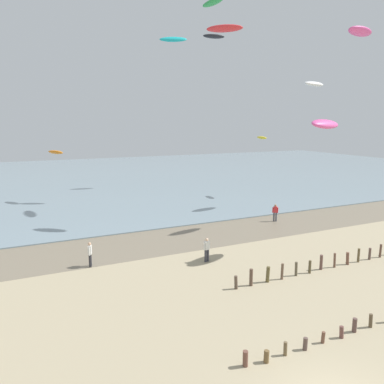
{
  "coord_description": "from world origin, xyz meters",
  "views": [
    {
      "loc": [
        -9.25,
        -7.72,
        9.61
      ],
      "look_at": [
        -0.64,
        10.55,
        5.85
      ],
      "focal_mm": 35.27,
      "sensor_mm": 36.0,
      "label": 1
    }
  ],
  "objects": [
    {
      "name": "kite_aloft_6",
      "position": [
        19.08,
        17.7,
        17.44
      ],
      "size": [
        3.71,
        2.02,
        0.97
      ],
      "primitive_type": "ellipsoid",
      "rotation": [
        0.41,
        0.0,
        3.37
      ],
      "color": "#E54C99"
    },
    {
      "name": "kite_aloft_5",
      "position": [
        19.55,
        32.41,
        7.64
      ],
      "size": [
        0.99,
        2.25,
        0.5
      ],
      "primitive_type": "ellipsoid",
      "rotation": [
        0.24,
        0.0,
        1.46
      ],
      "color": "yellow"
    },
    {
      "name": "kite_aloft_9",
      "position": [
        -4.79,
        39.82,
        6.08
      ],
      "size": [
        2.07,
        2.63,
        0.66
      ],
      "primitive_type": "ellipsoid",
      "rotation": [
        -0.36,
        0.0,
        5.25
      ],
      "color": "orange"
    },
    {
      "name": "kite_aloft_12",
      "position": [
        8.4,
        22.97,
        17.73
      ],
      "size": [
        3.25,
        2.89,
        0.76
      ],
      "primitive_type": "ellipsoid",
      "rotation": [
        -0.25,
        0.0,
        5.62
      ],
      "color": "red"
    },
    {
      "name": "kite_aloft_2",
      "position": [
        10.65,
        29.42,
        21.85
      ],
      "size": [
        1.56,
        3.56,
        0.66
      ],
      "primitive_type": "ellipsoid",
      "rotation": [
        -0.1,
        0.0,
        1.69
      ],
      "color": "green"
    },
    {
      "name": "groyne_near",
      "position": [
        2.62,
        3.52,
        0.3
      ],
      "size": [
        9.29,
        0.38,
        0.68
      ],
      "color": "brown",
      "rests_on": "ground"
    },
    {
      "name": "kite_aloft_3",
      "position": [
        8.65,
        35.42,
        19.15
      ],
      "size": [
        3.4,
        2.39,
        0.93
      ],
      "primitive_type": "ellipsoid",
      "rotation": [
        -0.48,
        0.0,
        2.71
      ],
      "color": "#19B2B7"
    },
    {
      "name": "person_by_waterline",
      "position": [
        -5.18,
        17.01,
        0.92
      ],
      "size": [
        0.32,
        0.55,
        1.71
      ],
      "color": "#232328",
      "rests_on": "ground"
    },
    {
      "name": "groyne_mid",
      "position": [
        11.21,
        9.88,
        0.48
      ],
      "size": [
        19.14,
        0.37,
        1.06
      ],
      "color": "brown",
      "rests_on": "ground"
    },
    {
      "name": "kite_aloft_0",
      "position": [
        21.07,
        25.22,
        13.72
      ],
      "size": [
        3.47,
        1.89,
        0.73
      ],
      "primitive_type": "ellipsoid",
      "rotation": [
        -0.21,
        0.0,
        3.38
      ],
      "color": "white"
    },
    {
      "name": "wet_sand_strip",
      "position": [
        0.0,
        20.11,
        0.0
      ],
      "size": [
        120.0,
        6.65,
        0.01
      ],
      "primitive_type": "cube",
      "color": "#7A6D59",
      "rests_on": "ground"
    },
    {
      "name": "kite_aloft_4",
      "position": [
        17.93,
        42.6,
        21.69
      ],
      "size": [
        3.38,
        1.57,
        0.69
      ],
      "primitive_type": "ellipsoid",
      "rotation": [
        0.17,
        0.0,
        3.0
      ],
      "color": "black"
    },
    {
      "name": "person_trailing_behind",
      "position": [
        13.43,
        21.27,
        0.92
      ],
      "size": [
        0.5,
        0.38,
        1.71
      ],
      "color": "#4C4C56",
      "rests_on": "ground"
    },
    {
      "name": "sea",
      "position": [
        0.0,
        58.44,
        0.05
      ],
      "size": [
        160.0,
        70.0,
        0.1
      ],
      "primitive_type": "cube",
      "color": "gray",
      "rests_on": "ground"
    },
    {
      "name": "kite_aloft_10",
      "position": [
        10.66,
        12.58,
        9.47
      ],
      "size": [
        3.63,
        2.27,
        0.94
      ],
      "primitive_type": "ellipsoid",
      "rotation": [
        -0.42,
        0.0,
        3.47
      ],
      "color": "#E54C99"
    },
    {
      "name": "person_right_flank",
      "position": [
        2.35,
        14.48,
        0.92
      ],
      "size": [
        0.55,
        0.31,
        1.71
      ],
      "color": "#383842",
      "rests_on": "ground"
    }
  ]
}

